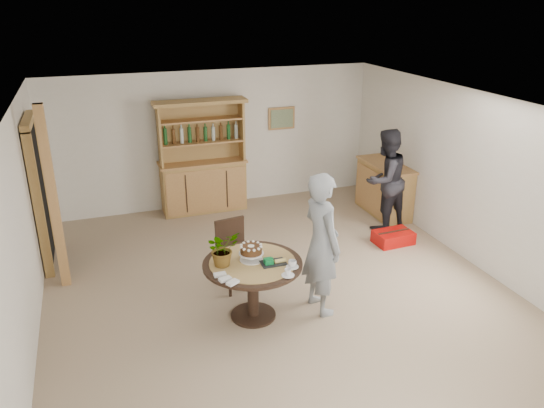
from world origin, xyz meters
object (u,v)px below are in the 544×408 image
at_px(sideboard, 384,189).
at_px(adult_person, 385,180).
at_px(teen_boy, 321,244).
at_px(hutch, 203,174).
at_px(dining_chair, 234,249).
at_px(dining_table, 253,273).
at_px(red_suitcase, 393,237).

bearing_deg(sideboard, adult_person, -122.06).
distance_m(sideboard, teen_boy, 3.49).
distance_m(teen_boy, adult_person, 2.84).
bearing_deg(hutch, teen_boy, -80.07).
xyz_separation_m(sideboard, teen_boy, (-2.38, -2.51, 0.44)).
bearing_deg(hutch, sideboard, -22.21).
xyz_separation_m(hutch, dining_chair, (-0.21, -2.82, -0.15)).
relative_size(sideboard, dining_chair, 1.33).
xyz_separation_m(dining_chair, teen_boy, (0.86, -0.93, 0.37)).
xyz_separation_m(hutch, teen_boy, (0.66, -3.75, 0.22)).
height_order(dining_table, teen_boy, teen_boy).
relative_size(dining_table, teen_boy, 0.66).
bearing_deg(sideboard, dining_table, -143.33).
bearing_deg(adult_person, red_suitcase, 56.87).
bearing_deg(adult_person, teen_boy, 24.37).
bearing_deg(dining_chair, sideboard, 16.71).
distance_m(sideboard, adult_person, 0.75).
bearing_deg(dining_table, teen_boy, -6.71).
distance_m(hutch, sideboard, 3.29).
distance_m(hutch, red_suitcase, 3.56).
xyz_separation_m(dining_table, red_suitcase, (2.74, 1.24, -0.50)).
bearing_deg(teen_boy, sideboard, -50.41).
bearing_deg(dining_table, dining_chair, 90.88).
bearing_deg(adult_person, sideboard, -141.56).
distance_m(hutch, adult_person, 3.24).
relative_size(dining_chair, red_suitcase, 1.53).
xyz_separation_m(dining_chair, red_suitcase, (2.75, 0.41, -0.43)).
height_order(dining_chair, adult_person, adult_person).
bearing_deg(teen_boy, dining_table, 76.42).
bearing_deg(sideboard, teen_boy, -133.55).
relative_size(hutch, red_suitcase, 3.30).
height_order(dining_table, dining_chair, dining_chair).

